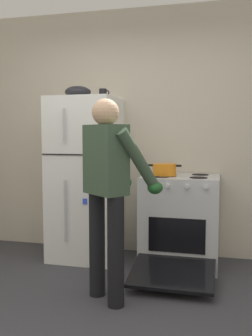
% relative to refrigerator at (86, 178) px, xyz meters
% --- Properties ---
extents(ground, '(8.00, 8.00, 0.00)m').
position_rel_refrigerator_xyz_m(ground, '(0.45, -1.57, -0.86)').
color(ground, '#38383D').
extents(kitchen_wall_back, '(6.00, 0.10, 2.70)m').
position_rel_refrigerator_xyz_m(kitchen_wall_back, '(0.45, 0.38, 0.49)').
color(kitchen_wall_back, beige).
rests_on(kitchen_wall_back, ground).
extents(refrigerator, '(0.68, 0.72, 1.71)m').
position_rel_refrigerator_xyz_m(refrigerator, '(0.00, 0.00, 0.00)').
color(refrigerator, white).
rests_on(refrigerator, ground).
extents(stove_range, '(0.76, 1.22, 0.92)m').
position_rel_refrigerator_xyz_m(stove_range, '(1.02, -0.02, -0.41)').
color(stove_range, silver).
rests_on(stove_range, ground).
extents(person_cook, '(0.64, 0.67, 1.60)m').
position_rel_refrigerator_xyz_m(person_cook, '(0.56, -0.98, 0.10)').
color(person_cook, black).
rests_on(person_cook, ground).
extents(red_pot, '(0.34, 0.24, 0.12)m').
position_rel_refrigerator_xyz_m(red_pot, '(0.86, -0.05, 0.12)').
color(red_pot, orange).
rests_on(red_pot, stove_range).
extents(coffee_mug, '(0.11, 0.08, 0.10)m').
position_rel_refrigerator_xyz_m(coffee_mug, '(0.18, 0.05, 0.90)').
color(coffee_mug, black).
rests_on(coffee_mug, refrigerator).
extents(mixing_bowl, '(0.28, 0.28, 0.12)m').
position_rel_refrigerator_xyz_m(mixing_bowl, '(-0.08, 0.00, 0.92)').
color(mixing_bowl, black).
rests_on(mixing_bowl, refrigerator).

